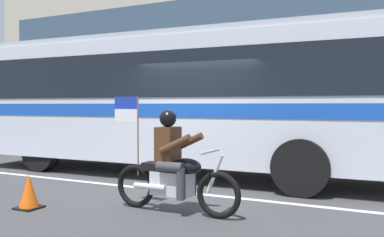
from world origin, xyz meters
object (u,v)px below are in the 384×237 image
at_px(motorcycle_with_rider, 173,169).
at_px(traffic_cone, 29,192).
at_px(fire_hydrant, 354,147).
at_px(transit_bus, 183,95).

bearing_deg(motorcycle_with_rider, traffic_cone, -159.58).
bearing_deg(fire_hydrant, transit_bus, -138.50).
relative_size(fire_hydrant, traffic_cone, 1.36).
distance_m(fire_hydrant, traffic_cone, 8.23).
xyz_separation_m(transit_bus, traffic_cone, (-0.70, -3.94, -1.62)).
xyz_separation_m(transit_bus, fire_hydrant, (3.52, 3.12, -1.36)).
distance_m(transit_bus, fire_hydrant, 4.90).
relative_size(transit_bus, motorcycle_with_rider, 4.98).
xyz_separation_m(motorcycle_with_rider, traffic_cone, (-2.17, -0.81, -0.41)).
distance_m(motorcycle_with_rider, fire_hydrant, 6.58).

